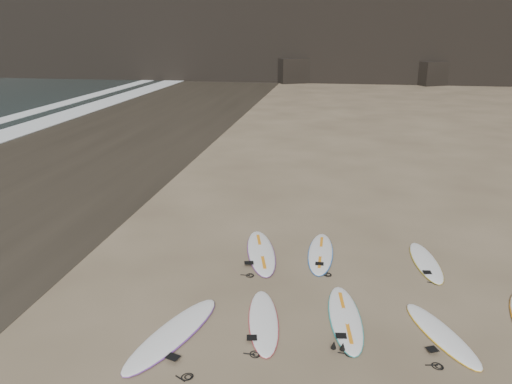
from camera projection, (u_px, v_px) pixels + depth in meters
ground at (371, 320)px, 9.94m from camera, size 240.00×240.00×0.00m
wet_sand at (48, 164)px, 21.30m from camera, size 12.00×200.00×0.01m
surfboard_0 at (173, 333)px, 9.42m from camera, size 1.50×2.85×0.10m
surfboard_1 at (263, 321)px, 9.84m from camera, size 0.99×2.41×0.08m
surfboard_2 at (345, 318)px, 9.94m from camera, size 0.89×2.55×0.09m
surfboard_3 at (441, 334)px, 9.42m from camera, size 1.42×2.26×0.08m
surfboard_5 at (261, 252)px, 12.84m from camera, size 1.30×2.83×0.10m
surfboard_6 at (321, 253)px, 12.79m from camera, size 0.61×2.51×0.09m
surfboard_7 at (426, 262)px, 12.32m from camera, size 0.79×2.34×0.08m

